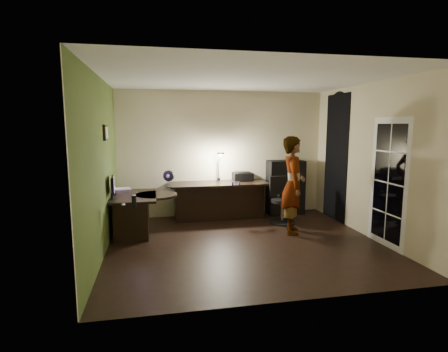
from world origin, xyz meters
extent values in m
cube|color=black|center=(0.00, 0.00, -0.01)|extent=(4.50, 4.00, 0.01)
cube|color=silver|center=(0.00, 0.00, 2.71)|extent=(4.50, 4.00, 0.01)
cube|color=beige|center=(0.00, 2.00, 1.35)|extent=(4.50, 0.01, 2.70)
cube|color=beige|center=(0.00, -2.00, 1.35)|extent=(4.50, 0.01, 2.70)
cube|color=beige|center=(-2.25, 0.00, 1.35)|extent=(0.01, 4.00, 2.70)
cube|color=beige|center=(2.25, 0.00, 1.35)|extent=(0.01, 4.00, 2.70)
cube|color=#465D23|center=(-2.24, 0.00, 1.35)|extent=(0.00, 4.00, 2.70)
cube|color=black|center=(2.24, 1.15, 1.30)|extent=(0.01, 0.90, 2.60)
cube|color=white|center=(2.24, -0.55, 1.05)|extent=(0.02, 0.92, 2.10)
cube|color=black|center=(-2.22, 0.45, 1.85)|extent=(0.04, 0.30, 0.25)
cube|color=black|center=(-1.83, 0.91, 0.36)|extent=(0.77, 1.25, 0.72)
cube|color=black|center=(-0.13, 1.63, 0.39)|extent=(2.07, 0.74, 0.77)
cube|color=black|center=(1.39, 1.78, 0.60)|extent=(0.80, 0.40, 1.20)
cube|color=silver|center=(-2.07, 1.10, 0.75)|extent=(0.27, 0.25, 0.10)
cube|color=silver|center=(-2.07, 1.10, 0.92)|extent=(0.40, 0.38, 0.23)
cube|color=black|center=(-2.18, 0.59, 0.85)|extent=(0.14, 0.46, 0.30)
ellipsoid|color=silver|center=(-1.96, 0.14, 0.72)|extent=(0.08, 0.10, 0.03)
cube|color=black|center=(-1.29, 1.27, 0.71)|extent=(0.08, 0.13, 0.01)
cube|color=black|center=(-2.07, 0.45, 0.71)|extent=(0.10, 0.10, 0.01)
cylinder|color=black|center=(-1.78, 0.01, 0.80)|extent=(0.08, 0.08, 0.19)
cube|color=silver|center=(-1.38, 0.65, 0.71)|extent=(0.20, 0.24, 0.01)
cube|color=black|center=(-1.20, 1.22, 0.95)|extent=(0.24, 0.19, 0.33)
cube|color=navy|center=(0.12, 1.19, 0.83)|extent=(0.18, 0.09, 0.08)
cube|color=black|center=(0.41, 1.79, 0.88)|extent=(0.42, 0.33, 0.19)
cube|color=black|center=(-0.11, 1.83, 1.12)|extent=(0.22, 0.33, 0.66)
cube|color=black|center=(1.05, 1.04, 0.47)|extent=(0.58, 0.58, 0.94)
imported|color=#D8A88C|center=(1.01, 0.43, 0.89)|extent=(0.58, 0.73, 1.78)
camera|label=1|loc=(-1.44, -5.48, 1.97)|focal=28.00mm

